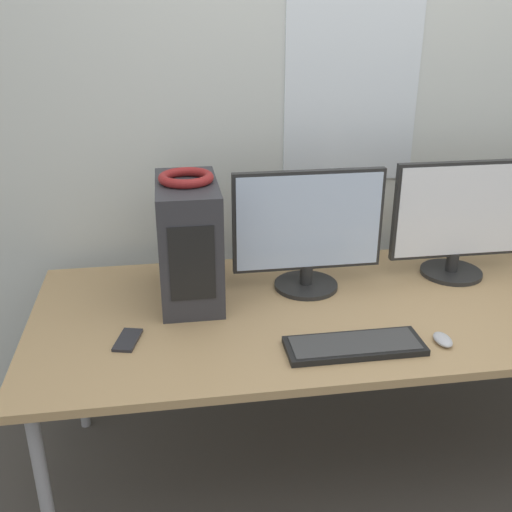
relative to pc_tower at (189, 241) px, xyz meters
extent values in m
cube|color=silver|center=(0.67, 0.44, 0.43)|extent=(8.00, 0.06, 2.70)
cube|color=white|center=(0.69, 0.40, 0.69)|extent=(0.55, 0.01, 1.23)
cube|color=tan|center=(0.67, -0.16, -0.23)|extent=(2.44, 0.93, 0.03)
cylinder|color=#99999E|center=(-0.48, -0.54, -0.58)|extent=(0.04, 0.04, 0.68)
cylinder|color=#99999E|center=(-0.48, 0.23, -0.58)|extent=(0.04, 0.04, 0.68)
cube|color=#2D2D33|center=(0.00, 0.00, 0.00)|extent=(0.21, 0.40, 0.43)
cube|color=black|center=(0.00, -0.20, 0.00)|extent=(0.15, 0.00, 0.26)
torus|color=maroon|center=(0.00, 0.00, 0.23)|extent=(0.19, 0.19, 0.03)
cylinder|color=black|center=(0.43, 0.00, -0.20)|extent=(0.24, 0.24, 0.02)
cylinder|color=black|center=(0.43, 0.00, -0.16)|extent=(0.05, 0.05, 0.08)
cube|color=black|center=(0.43, 0.00, 0.05)|extent=(0.55, 0.03, 0.37)
cube|color=silver|center=(0.43, -0.02, 0.05)|extent=(0.52, 0.00, 0.35)
cylinder|color=black|center=(1.02, 0.03, -0.20)|extent=(0.24, 0.24, 0.02)
cylinder|color=black|center=(1.02, 0.03, -0.16)|extent=(0.05, 0.05, 0.08)
cube|color=black|center=(1.02, 0.03, 0.05)|extent=(0.52, 0.03, 0.37)
cube|color=white|center=(1.02, 0.01, 0.05)|extent=(0.49, 0.00, 0.35)
cube|color=black|center=(0.48, -0.45, -0.20)|extent=(0.43, 0.15, 0.02)
cube|color=#383838|center=(0.48, -0.45, -0.19)|extent=(0.39, 0.13, 0.00)
ellipsoid|color=#B2B2B7|center=(0.76, -0.45, -0.20)|extent=(0.05, 0.09, 0.02)
cube|color=#232328|center=(-0.22, -0.29, -0.21)|extent=(0.09, 0.14, 0.01)
camera|label=1|loc=(-0.07, -1.97, 0.78)|focal=42.00mm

